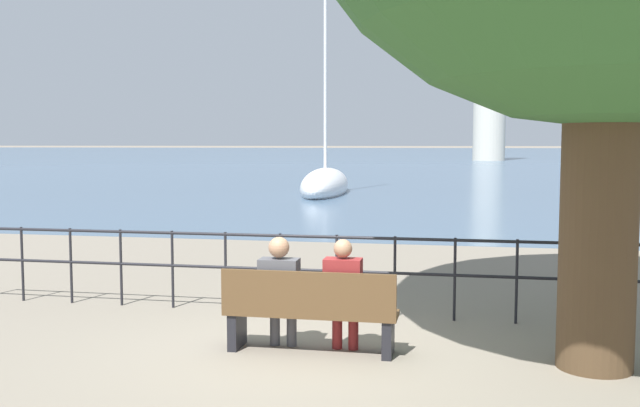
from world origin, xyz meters
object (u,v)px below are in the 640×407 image
at_px(park_bench, 310,313).
at_px(sailboat_2, 325,185).
at_px(sailboat_3, 604,171).
at_px(seated_person_right, 343,291).
at_px(seated_person_left, 280,287).
at_px(harbor_lighthouse, 491,56).

distance_m(park_bench, sailboat_2, 24.08).
relative_size(park_bench, sailboat_2, 0.16).
bearing_deg(sailboat_3, seated_person_right, -126.68).
height_order(park_bench, seated_person_left, seated_person_left).
height_order(park_bench, sailboat_3, sailboat_3).
bearing_deg(harbor_lighthouse, park_bench, -93.60).
bearing_deg(sailboat_3, park_bench, -127.08).
height_order(seated_person_left, sailboat_2, sailboat_2).
bearing_deg(seated_person_right, harbor_lighthouse, 86.63).
xyz_separation_m(seated_person_left, sailboat_3, (11.71, 44.33, -0.41)).
bearing_deg(harbor_lighthouse, sailboat_2, -98.87).
bearing_deg(sailboat_2, harbor_lighthouse, 77.22).
height_order(seated_person_left, harbor_lighthouse, harbor_lighthouse).
relative_size(seated_person_left, sailboat_2, 0.10).
bearing_deg(sailboat_2, park_bench, -83.79).
bearing_deg(sailboat_3, sailboat_2, -149.73).
bearing_deg(sailboat_3, seated_person_left, -127.52).
distance_m(seated_person_right, harbor_lighthouse, 86.01).
bearing_deg(seated_person_left, seated_person_right, 0.13).
relative_size(sailboat_2, harbor_lighthouse, 0.42).
xyz_separation_m(park_bench, sailboat_2, (-4.23, 23.71, -0.07)).
distance_m(seated_person_left, seated_person_right, 0.69).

